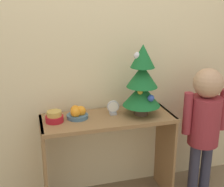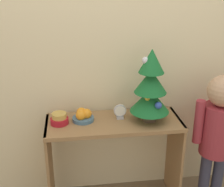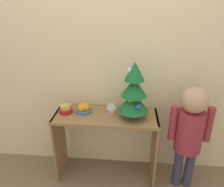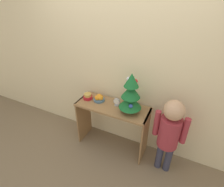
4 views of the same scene
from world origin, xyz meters
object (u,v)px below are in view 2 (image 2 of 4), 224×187
singing_bowl (59,119)px  desk_clock (120,112)px  fruit_bowl (83,116)px  mini_tree (150,87)px  child_figure (218,126)px

singing_bowl → desk_clock: 0.46m
fruit_bowl → singing_bowl: 0.18m
singing_bowl → desk_clock: desk_clock is taller
mini_tree → fruit_bowl: size_ratio=3.40×
singing_bowl → desk_clock: size_ratio=1.17×
singing_bowl → child_figure: bearing=-4.4°
mini_tree → child_figure: bearing=-6.1°
desk_clock → fruit_bowl: bearing=179.0°
fruit_bowl → desk_clock: bearing=-1.0°
mini_tree → fruit_bowl: (-0.50, 0.06, -0.23)m
fruit_bowl → singing_bowl: (-0.18, -0.03, -0.00)m
mini_tree → child_figure: mini_tree is taller
child_figure → desk_clock: bearing=171.3°
singing_bowl → child_figure: size_ratio=0.12×
desk_clock → mini_tree: bearing=-15.1°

